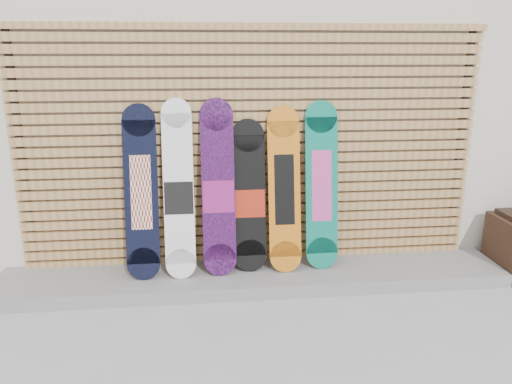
% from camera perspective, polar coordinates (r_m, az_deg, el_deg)
% --- Properties ---
extents(ground, '(80.00, 80.00, 0.00)m').
position_cam_1_polar(ground, '(4.10, 2.94, -14.37)').
color(ground, '#9A9A9D').
rests_on(ground, ground).
extents(building, '(12.00, 5.00, 3.60)m').
position_cam_1_polar(building, '(7.09, 2.75, 13.71)').
color(building, beige).
rests_on(building, ground).
extents(concrete_step, '(4.60, 0.70, 0.12)m').
position_cam_1_polar(concrete_step, '(4.65, -0.22, -9.65)').
color(concrete_step, slate).
rests_on(concrete_step, ground).
extents(slat_wall, '(4.26, 0.08, 2.29)m').
position_cam_1_polar(slat_wall, '(4.57, -0.61, 5.06)').
color(slat_wall, '#A57844').
rests_on(slat_wall, ground).
extents(snowboard_0, '(0.29, 0.37, 1.51)m').
position_cam_1_polar(snowboard_0, '(4.46, -12.99, -0.04)').
color(snowboard_0, black).
rests_on(snowboard_0, concrete_step).
extents(snowboard_1, '(0.27, 0.37, 1.55)m').
position_cam_1_polar(snowboard_1, '(4.42, -8.84, 0.18)').
color(snowboard_1, white).
rests_on(snowboard_1, concrete_step).
extents(snowboard_2, '(0.29, 0.35, 1.55)m').
position_cam_1_polar(snowboard_2, '(4.43, -4.34, 0.33)').
color(snowboard_2, black).
rests_on(snowboard_2, concrete_step).
extents(snowboard_3, '(0.30, 0.29, 1.37)m').
position_cam_1_polar(snowboard_3, '(4.50, -0.79, -0.58)').
color(snowboard_3, black).
rests_on(snowboard_3, concrete_step).
extents(snowboard_4, '(0.29, 0.34, 1.48)m').
position_cam_1_polar(snowboard_4, '(4.50, 3.25, 0.27)').
color(snowboard_4, orange).
rests_on(snowboard_4, concrete_step).
extents(snowboard_5, '(0.30, 0.30, 1.52)m').
position_cam_1_polar(snowboard_5, '(4.58, 7.50, 0.72)').
color(snowboard_5, '#0B735D').
rests_on(snowboard_5, concrete_step).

